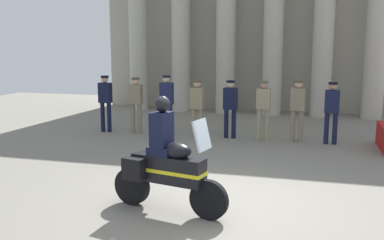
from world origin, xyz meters
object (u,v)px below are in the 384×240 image
Objects in this scene: officer_in_row_0 at (105,99)px; officer_in_row_2 at (167,100)px; officer_in_row_1 at (136,101)px; officer_in_row_7 at (332,108)px; officer_in_row_3 at (197,104)px; officer_in_row_6 at (298,106)px; officer_in_row_5 at (263,106)px; officer_in_row_4 at (230,104)px; motorcycle_with_rider at (165,164)px.

officer_in_row_2 is at bearing -173.25° from officer_in_row_0.
officer_in_row_0 is at bearing 6.75° from officer_in_row_2.
officer_in_row_7 is at bearing -176.82° from officer_in_row_1.
officer_in_row_6 reaches higher than officer_in_row_3.
officer_in_row_1 is 1.01× the size of officer_in_row_5.
officer_in_row_0 is 0.98× the size of officer_in_row_2.
motorcycle_with_rider is (-0.03, -5.81, -0.19)m from officer_in_row_4.
officer_in_row_6 is at bearing -175.70° from officer_in_row_3.
officer_in_row_1 is 4.74m from officer_in_row_6.
officer_in_row_0 is 1.01× the size of officer_in_row_6.
officer_in_row_4 is (1.93, -0.04, -0.06)m from officer_in_row_2.
officer_in_row_3 is 5.79m from motorcycle_with_rider.
officer_in_row_0 is 5.74m from officer_in_row_6.
officer_in_row_5 is (3.81, -0.01, -0.01)m from officer_in_row_1.
officer_in_row_4 is 0.96m from officer_in_row_5.
officer_in_row_2 is 1.03× the size of officer_in_row_6.
officer_in_row_5 is 0.93m from officer_in_row_6.
officer_in_row_7 is (6.64, 0.04, -0.03)m from officer_in_row_0.
motorcycle_with_rider reaches higher than officer_in_row_7.
officer_in_row_5 is at bearing 6.62° from officer_in_row_6.
officer_in_row_6 is at bearing 1.69° from officer_in_row_7.
officer_in_row_0 is 6.89m from motorcycle_with_rider.
officer_in_row_1 is 1.02× the size of officer_in_row_3.
officer_in_row_3 is 0.98× the size of officer_in_row_7.
officer_in_row_3 is at bearing 4.30° from officer_in_row_6.
officer_in_row_3 is 3.74m from officer_in_row_7.
officer_in_row_7 is at bearing 76.70° from motorcycle_with_rider.
officer_in_row_1 is at bearing 2.70° from officer_in_row_5.
motorcycle_with_rider reaches higher than officer_in_row_1.
officer_in_row_6 reaches higher than officer_in_row_1.
officer_in_row_2 is 1.06× the size of officer_in_row_4.
motorcycle_with_rider is at bearing 126.71° from officer_in_row_0.
officer_in_row_4 is at bearing 102.36° from motorcycle_with_rider.
officer_in_row_6 is 6.10m from motorcycle_with_rider.
motorcycle_with_rider is (-0.98, -5.73, -0.20)m from officer_in_row_5.
officer_in_row_2 reaches higher than officer_in_row_5.
officer_in_row_1 is 0.96× the size of officer_in_row_2.
officer_in_row_7 reaches higher than officer_in_row_5.
officer_in_row_1 is at bearing 4.38° from officer_in_row_4.
officer_in_row_5 is at bearing -179.68° from officer_in_row_2.
officer_in_row_0 reaches higher than officer_in_row_3.
officer_in_row_7 is (0.90, -0.02, -0.02)m from officer_in_row_6.
motorcycle_with_rider is (-2.81, -5.77, -0.20)m from officer_in_row_7.
officer_in_row_4 is 0.99× the size of officer_in_row_7.
officer_in_row_5 reaches higher than officer_in_row_3.
officer_in_row_1 is at bearing 3.18° from officer_in_row_7.
officer_in_row_1 is 2.86m from officer_in_row_4.
officer_in_row_1 is 3.81m from officer_in_row_5.
officer_in_row_2 is 1.05× the size of officer_in_row_5.
officer_in_row_1 is at bearing 3.46° from officer_in_row_6.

